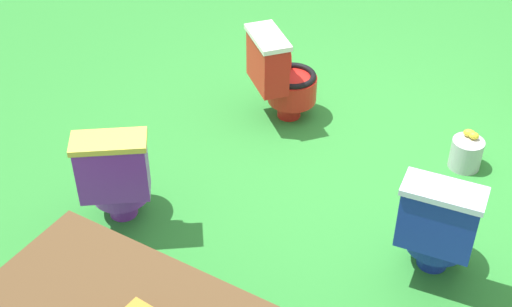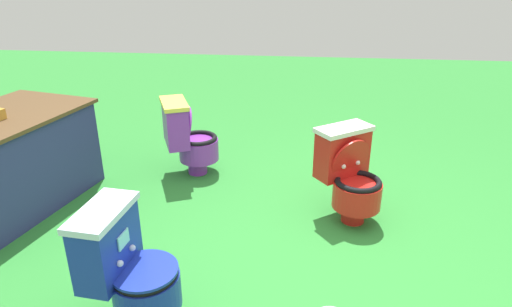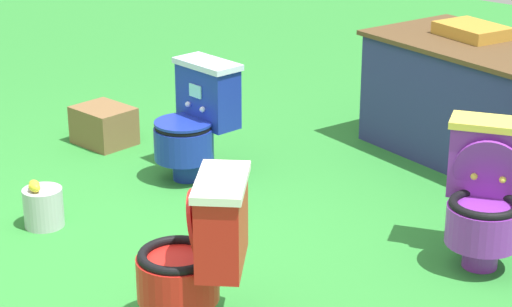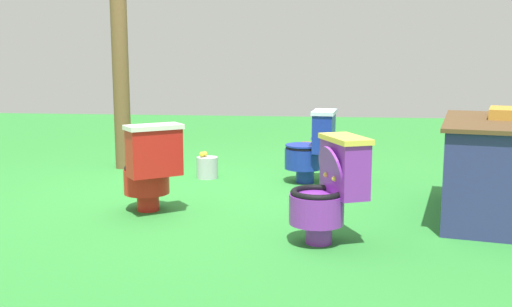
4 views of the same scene
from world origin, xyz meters
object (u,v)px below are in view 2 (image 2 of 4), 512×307
(toilet_red, at_px, (350,174))
(toilet_purple, at_px, (188,137))
(vendor_table, at_px, (1,164))
(toilet_blue, at_px, (129,269))

(toilet_red, distance_m, toilet_purple, 1.56)
(toilet_purple, xyz_separation_m, vendor_table, (-0.79, 1.32, 0.02))
(toilet_red, xyz_separation_m, toilet_purple, (0.63, 1.43, 0.00))
(toilet_purple, relative_size, vendor_table, 0.45)
(toilet_red, bearing_deg, toilet_purple, -60.32)
(toilet_red, bearing_deg, toilet_blue, 8.83)
(toilet_blue, bearing_deg, toilet_purple, -169.54)
(toilet_purple, relative_size, toilet_blue, 1.00)
(toilet_purple, distance_m, toilet_blue, 1.92)
(toilet_purple, bearing_deg, toilet_red, 42.98)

